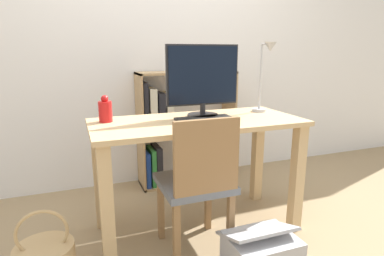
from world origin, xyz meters
TOP-DOWN VIEW (x-y plane):
  - ground_plane at (0.00, 0.00)m, footprint 10.00×10.00m
  - wall_back at (0.00, 0.98)m, footprint 8.00×0.05m
  - desk at (0.00, 0.00)m, footprint 1.32×0.59m
  - monitor at (0.07, 0.09)m, footprint 0.49×0.20m
  - keyboard at (0.04, -0.02)m, footprint 0.36×0.14m
  - vase at (-0.55, 0.15)m, footprint 0.08×0.08m
  - desk_lamp at (0.52, 0.06)m, footprint 0.10×0.19m
  - chair at (-0.10, -0.26)m, footprint 0.40×0.40m
  - bookshelf at (0.05, 0.80)m, footprint 0.86×0.28m
  - storage_box at (0.16, -0.54)m, footprint 0.37×0.33m

SIDE VIEW (x-z plane):
  - ground_plane at x=0.00m, z-range 0.00..0.00m
  - storage_box at x=0.16m, z-range -0.02..0.25m
  - chair at x=-0.10m, z-range 0.04..0.87m
  - bookshelf at x=0.05m, z-range 0.00..1.00m
  - desk at x=0.00m, z-range 0.22..0.97m
  - keyboard at x=0.04m, z-range 0.75..0.76m
  - vase at x=-0.55m, z-range 0.74..0.90m
  - monitor at x=0.07m, z-range 0.77..1.23m
  - desk_lamp at x=0.52m, z-range 0.80..1.28m
  - wall_back at x=0.00m, z-range 0.00..2.60m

